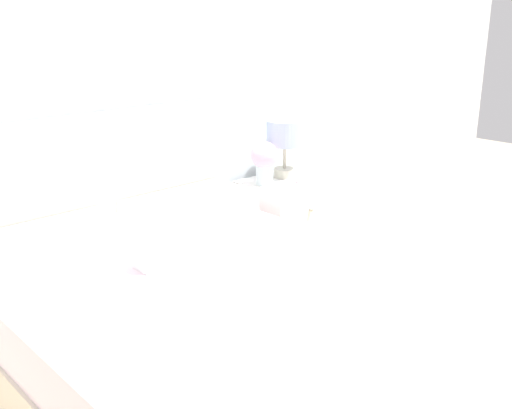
# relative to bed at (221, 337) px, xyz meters

# --- Properties ---
(ground_plane) EXTENTS (12.00, 12.00, 0.00)m
(ground_plane) POSITION_rel_bed_xyz_m (0.00, 0.95, -0.29)
(ground_plane) COLOR #CCB28E
(wall_back) EXTENTS (8.00, 0.06, 2.60)m
(wall_back) POSITION_rel_bed_xyz_m (0.00, 1.02, 1.01)
(wall_back) COLOR white
(wall_back) RESTS_ON ground_plane
(bed) EXTENTS (1.60, 2.05, 1.13)m
(bed) POSITION_rel_bed_xyz_m (0.00, 0.00, 0.00)
(bed) COLOR beige
(bed) RESTS_ON ground_plane
(nightstand) EXTENTS (0.50, 0.44, 0.61)m
(nightstand) POSITION_rel_bed_xyz_m (1.12, 0.72, 0.01)
(nightstand) COLOR white
(nightstand) RESTS_ON ground_plane
(table_lamp) EXTENTS (0.22, 0.22, 0.36)m
(table_lamp) POSITION_rel_bed_xyz_m (1.17, 0.79, 0.57)
(table_lamp) COLOR beige
(table_lamp) RESTS_ON nightstand
(flower_vase) EXTENTS (0.16, 0.16, 0.26)m
(flower_vase) POSITION_rel_bed_xyz_m (0.97, 0.75, 0.47)
(flower_vase) COLOR silver
(flower_vase) RESTS_ON nightstand
(teacup) EXTENTS (0.12, 0.12, 0.06)m
(teacup) POSITION_rel_bed_xyz_m (1.15, 0.61, 0.35)
(teacup) COLOR white
(teacup) RESTS_ON nightstand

